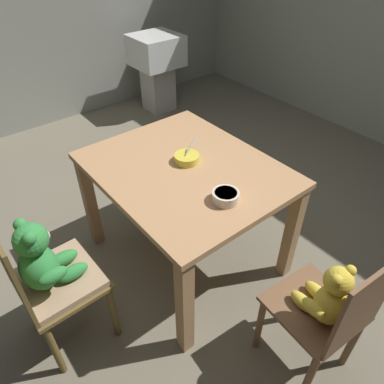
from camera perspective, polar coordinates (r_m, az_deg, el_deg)
ground_plane at (r=2.60m, az=-0.87°, el=-10.14°), size 5.20×5.20×0.04m
dining_table at (r=2.15m, az=-1.04°, el=1.39°), size 1.14×0.93×0.75m
teddy_chair_near_front at (r=1.90m, az=-22.17°, el=-11.35°), size 0.43×0.40×0.92m
teddy_chair_near_right at (r=1.81m, az=20.78°, el=-16.42°), size 0.43×0.41×0.89m
porridge_bowl_yellow_center at (r=2.12m, az=-0.82°, el=5.42°), size 0.15×0.16×0.12m
porridge_bowl_cream_near_right at (r=1.83m, az=5.34°, el=-0.68°), size 0.14×0.14×0.05m
sink_basin at (r=4.30m, az=-5.60°, el=19.76°), size 0.48×0.51×0.85m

